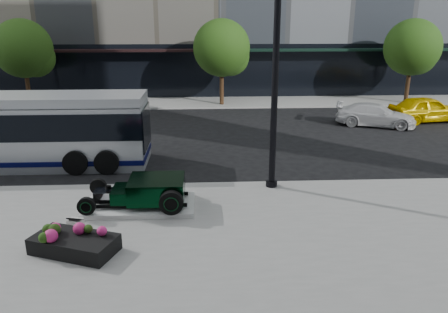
{
  "coord_description": "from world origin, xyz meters",
  "views": [
    {
      "loc": [
        -0.31,
        -16.85,
        5.85
      ],
      "look_at": [
        0.4,
        -2.31,
        1.2
      ],
      "focal_mm": 35.0,
      "sensor_mm": 36.0,
      "label": 1
    }
  ],
  "objects_px": {
    "lamppost": "(275,92)",
    "flower_planter": "(74,243)",
    "yellow_taxi": "(427,109)",
    "white_sedan": "(375,115)",
    "hot_rod": "(150,190)"
  },
  "relations": [
    {
      "from": "flower_planter",
      "to": "yellow_taxi",
      "type": "bearing_deg",
      "value": 41.27
    },
    {
      "from": "lamppost",
      "to": "flower_planter",
      "type": "relative_size",
      "value": 3.09
    },
    {
      "from": "yellow_taxi",
      "to": "lamppost",
      "type": "bearing_deg",
      "value": 124.53
    },
    {
      "from": "flower_planter",
      "to": "yellow_taxi",
      "type": "height_order",
      "value": "yellow_taxi"
    },
    {
      "from": "flower_planter",
      "to": "white_sedan",
      "type": "relative_size",
      "value": 0.55
    },
    {
      "from": "white_sedan",
      "to": "yellow_taxi",
      "type": "height_order",
      "value": "yellow_taxi"
    },
    {
      "from": "lamppost",
      "to": "flower_planter",
      "type": "height_order",
      "value": "lamppost"
    },
    {
      "from": "hot_rod",
      "to": "white_sedan",
      "type": "bearing_deg",
      "value": 43.57
    },
    {
      "from": "white_sedan",
      "to": "yellow_taxi",
      "type": "bearing_deg",
      "value": -53.81
    },
    {
      "from": "yellow_taxi",
      "to": "white_sedan",
      "type": "bearing_deg",
      "value": 95.83
    },
    {
      "from": "hot_rod",
      "to": "flower_planter",
      "type": "xyz_separation_m",
      "value": [
        -1.63,
        -2.67,
        -0.33
      ]
    },
    {
      "from": "white_sedan",
      "to": "lamppost",
      "type": "bearing_deg",
      "value": 163.12
    },
    {
      "from": "flower_planter",
      "to": "white_sedan",
      "type": "height_order",
      "value": "white_sedan"
    },
    {
      "from": "hot_rod",
      "to": "white_sedan",
      "type": "distance_m",
      "value": 15.7
    },
    {
      "from": "flower_planter",
      "to": "white_sedan",
      "type": "distance_m",
      "value": 18.75
    }
  ]
}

